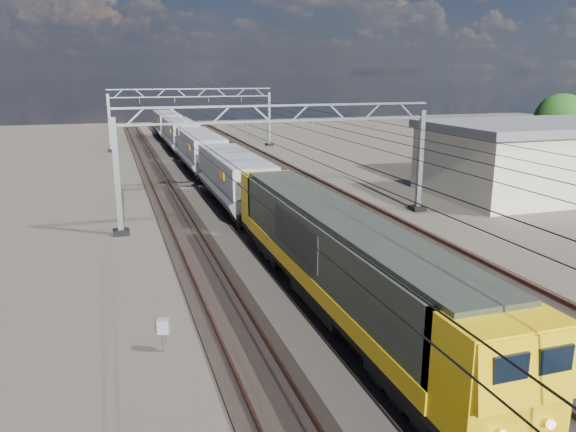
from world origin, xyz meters
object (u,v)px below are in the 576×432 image
object	(u,v)px
industrial_shed	(552,157)
tree_far	(565,122)
hopper_wagon_fourth	(167,123)
trackside_cabinet	(164,327)
hopper_wagon_lead	(234,176)
hopper_wagon_third	(180,134)
catenary_gantry_far	(193,116)
hopper_wagon_mid	(200,149)
catenary_gantry_mid	(281,159)
locomotive	(337,255)

from	to	relation	value
industrial_shed	tree_far	size ratio (longest dim) A/B	2.62
hopper_wagon_fourth	trackside_cabinet	bearing A→B (deg)	-96.08
tree_far	hopper_wagon_lead	bearing A→B (deg)	-169.95
industrial_shed	hopper_wagon_third	bearing A→B (deg)	128.24
tree_far	catenary_gantry_far	bearing A→B (deg)	139.15
hopper_wagon_mid	hopper_wagon_third	size ratio (longest dim) A/B	1.00
hopper_wagon_mid	hopper_wagon_third	bearing A→B (deg)	90.00
hopper_wagon_lead	industrial_shed	bearing A→B (deg)	-4.91
catenary_gantry_mid	tree_far	bearing A→B (deg)	17.89
hopper_wagon_third	trackside_cabinet	distance (m)	47.71
hopper_wagon_fourth	trackside_cabinet	distance (m)	61.81
hopper_wagon_fourth	catenary_gantry_far	bearing A→B (deg)	-79.37
catenary_gantry_mid	tree_far	distance (m)	31.86
catenary_gantry_far	hopper_wagon_third	world-z (taller)	catenary_gantry_far
industrial_shed	trackside_cabinet	bearing A→B (deg)	-151.21
catenary_gantry_far	hopper_wagon_fourth	distance (m)	10.97
catenary_gantry_mid	hopper_wagon_mid	size ratio (longest dim) A/B	1.53
catenary_gantry_far	hopper_wagon_mid	size ratio (longest dim) A/B	1.53
hopper_wagon_third	tree_far	xyz separation A→B (m)	(32.32, -22.67, 2.29)
trackside_cabinet	locomotive	bearing A→B (deg)	29.96
hopper_wagon_mid	tree_far	world-z (taller)	tree_far
hopper_wagon_third	hopper_wagon_fourth	world-z (taller)	same
locomotive	trackside_cabinet	world-z (taller)	locomotive
catenary_gantry_far	trackside_cabinet	size ratio (longest dim) A/B	17.10
trackside_cabinet	tree_far	size ratio (longest dim) A/B	0.16
catenary_gantry_far	industrial_shed	xyz separation A→B (m)	(22.00, -34.00, -1.18)
locomotive	hopper_wagon_third	distance (m)	46.10
hopper_wagon_mid	industrial_shed	size ratio (longest dim) A/B	0.70
catenary_gantry_mid	industrial_shed	world-z (taller)	catenary_gantry_mid
trackside_cabinet	hopper_wagon_lead	bearing A→B (deg)	90.86
hopper_wagon_mid	tree_far	size ratio (longest dim) A/B	1.83
locomotive	hopper_wagon_mid	world-z (taller)	locomotive
locomotive	catenary_gantry_mid	bearing A→B (deg)	81.66
locomotive	trackside_cabinet	distance (m)	6.80
catenary_gantry_mid	hopper_wagon_lead	size ratio (longest dim) A/B	1.53
locomotive	hopper_wagon_fourth	xyz separation A→B (m)	(-0.00, 60.30, -0.09)
catenary_gantry_mid	hopper_wagon_fourth	distance (m)	46.73
locomotive	hopper_wagon_mid	xyz separation A→B (m)	(-0.00, 31.90, -0.09)
hopper_wagon_mid	industrial_shed	xyz separation A→B (m)	(24.00, -16.26, 0.49)
hopper_wagon_third	catenary_gantry_far	bearing A→B (deg)	60.53
hopper_wagon_lead	hopper_wagon_mid	bearing A→B (deg)	90.00
hopper_wagon_mid	hopper_wagon_fourth	xyz separation A→B (m)	(0.00, 28.40, 0.00)
hopper_wagon_fourth	industrial_shed	xyz separation A→B (m)	(24.00, -44.66, 0.49)
catenary_gantry_far	hopper_wagon_fourth	world-z (taller)	catenary_gantry_far
hopper_wagon_lead	tree_far	bearing A→B (deg)	10.05
trackside_cabinet	hopper_wagon_third	bearing A→B (deg)	102.13
hopper_wagon_mid	tree_far	distance (m)	33.49
hopper_wagon_mid	tree_far	bearing A→B (deg)	-14.69
trackside_cabinet	tree_far	distance (m)	46.12
hopper_wagon_lead	tree_far	xyz separation A→B (m)	(32.32, 5.73, 2.29)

